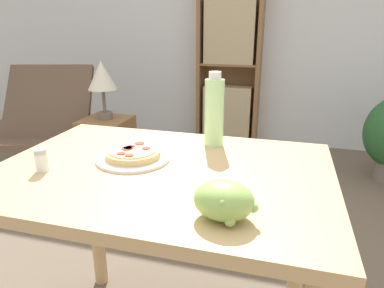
{
  "coord_description": "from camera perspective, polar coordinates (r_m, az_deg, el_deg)",
  "views": [
    {
      "loc": [
        0.49,
        -0.93,
        1.19
      ],
      "look_at": [
        0.22,
        0.03,
        0.84
      ],
      "focal_mm": 32.0,
      "sensor_mm": 36.0,
      "label": 1
    }
  ],
  "objects": [
    {
      "name": "wall_back",
      "position": [
        3.6,
        8.23,
        20.89
      ],
      "size": [
        8.0,
        0.05,
        2.6
      ],
      "color": "silver",
      "rests_on": "ground_plane"
    },
    {
      "name": "dining_table",
      "position": [
        1.1,
        -4.88,
        -10.28
      ],
      "size": [
        1.01,
        0.72,
        0.78
      ],
      "color": "tan",
      "rests_on": "ground_plane"
    },
    {
      "name": "pizza_on_plate",
      "position": [
        1.11,
        -9.75,
        -1.85
      ],
      "size": [
        0.24,
        0.24,
        0.04
      ],
      "color": "white",
      "rests_on": "dining_table"
    },
    {
      "name": "grape_bunch",
      "position": [
        0.77,
        5.37,
        -9.37
      ],
      "size": [
        0.15,
        0.11,
        0.09
      ],
      "color": "#93BC5B",
      "rests_on": "dining_table"
    },
    {
      "name": "drink_bottle",
      "position": [
        1.21,
        3.73,
        5.43
      ],
      "size": [
        0.07,
        0.07,
        0.26
      ],
      "color": "#B7EAA3",
      "rests_on": "dining_table"
    },
    {
      "name": "salt_shaker",
      "position": [
        1.1,
        -23.81,
        -2.51
      ],
      "size": [
        0.04,
        0.04,
        0.07
      ],
      "color": "white",
      "rests_on": "dining_table"
    },
    {
      "name": "lounge_chair_near",
      "position": [
        2.91,
        -23.32,
        -0.41
      ],
      "size": [
        0.83,
        0.92,
        0.88
      ],
      "rotation": [
        0.0,
        0.0,
        0.28
      ],
      "color": "slate",
      "rests_on": "ground_plane"
    },
    {
      "name": "bookshelf",
      "position": [
        3.47,
        6.2,
        11.96
      ],
      "size": [
        0.61,
        0.26,
        1.64
      ],
      "color": "brown",
      "rests_on": "ground_plane"
    },
    {
      "name": "side_table",
      "position": [
        2.71,
        -13.77,
        -1.24
      ],
      "size": [
        0.34,
        0.34,
        0.52
      ],
      "color": "brown",
      "rests_on": "ground_plane"
    },
    {
      "name": "table_lamp",
      "position": [
        2.58,
        -14.77,
        10.57
      ],
      "size": [
        0.21,
        0.21,
        0.42
      ],
      "color": "#665B51",
      "rests_on": "side_table"
    }
  ]
}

